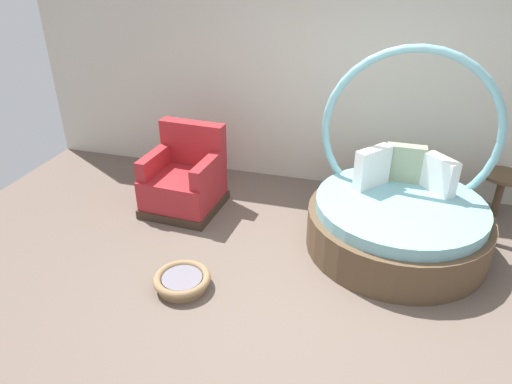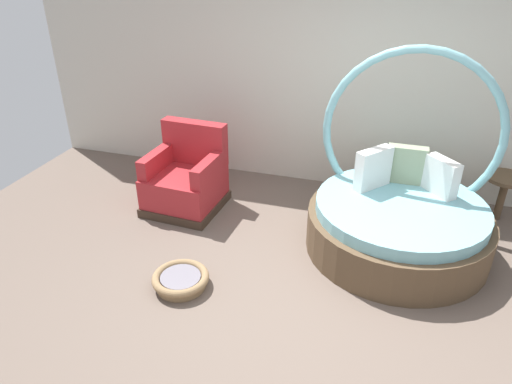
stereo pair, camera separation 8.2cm
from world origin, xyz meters
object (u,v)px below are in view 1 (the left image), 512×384
at_px(round_daybed, 399,211).
at_px(side_table, 502,182).
at_px(red_armchair, 185,180).
at_px(pet_basket, 182,281).

distance_m(round_daybed, side_table, 1.36).
distance_m(red_armchair, side_table, 3.48).
distance_m(round_daybed, pet_basket, 2.21).
height_order(round_daybed, red_armchair, round_daybed).
xyz_separation_m(round_daybed, red_armchair, (-2.34, 0.11, -0.04)).
relative_size(round_daybed, side_table, 3.67).
bearing_deg(pet_basket, round_daybed, 34.69).
bearing_deg(side_table, pet_basket, -143.67).
relative_size(red_armchair, side_table, 1.81).
xyz_separation_m(red_armchair, pet_basket, (0.54, -1.35, -0.26)).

